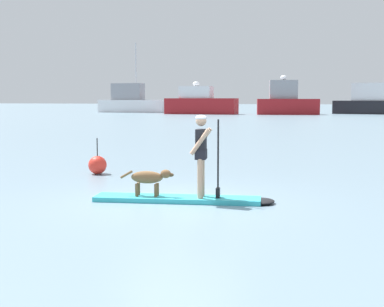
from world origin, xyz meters
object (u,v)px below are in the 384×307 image
(moored_boat_starboard, at_px, (200,103))
(moored_boat_center, at_px, (378,102))
(dog, at_px, (149,178))
(moored_boat_port, at_px, (131,102))
(paddleboard, at_px, (188,199))
(marker_buoy, at_px, (98,165))
(person_paddler, at_px, (202,150))
(moored_boat_far_starboard, at_px, (286,102))

(moored_boat_starboard, height_order, moored_boat_center, moored_boat_center)
(dog, xyz_separation_m, moored_boat_port, (-30.32, 66.24, 1.20))
(paddleboard, relative_size, moored_boat_center, 0.30)
(marker_buoy, bearing_deg, moored_boat_port, 113.51)
(paddleboard, height_order, person_paddler, person_paddler)
(paddleboard, bearing_deg, moored_boat_port, 115.22)
(person_paddler, bearing_deg, dog, -169.76)
(moored_boat_port, bearing_deg, person_paddler, -64.57)
(dog, bearing_deg, moored_boat_port, 114.60)
(dog, relative_size, moored_boat_starboard, 0.11)
(person_paddler, bearing_deg, moored_boat_center, 86.16)
(moored_boat_starboard, bearing_deg, marker_buoy, -75.70)
(moored_boat_starboard, distance_m, marker_buoy, 59.87)
(moored_boat_port, relative_size, moored_boat_center, 0.88)
(person_paddler, height_order, dog, person_paddler)
(paddleboard, relative_size, marker_buoy, 3.71)
(moored_boat_far_starboard, bearing_deg, moored_boat_port, 171.92)
(person_paddler, height_order, moored_boat_port, moored_boat_port)
(paddleboard, height_order, moored_boat_far_starboard, moored_boat_far_starboard)
(paddleboard, xyz_separation_m, moored_boat_port, (-31.13, 66.10, 1.63))
(marker_buoy, bearing_deg, moored_boat_center, 82.53)
(moored_boat_center, bearing_deg, moored_boat_port, -175.73)
(moored_boat_port, relative_size, moored_boat_starboard, 1.12)
(moored_boat_port, relative_size, moored_boat_far_starboard, 1.30)
(moored_boat_starboard, xyz_separation_m, marker_buoy, (14.78, -58.00, -1.24))
(paddleboard, distance_m, moored_boat_starboard, 63.86)
(paddleboard, distance_m, marker_buoy, 4.84)
(person_paddler, relative_size, moored_boat_port, 0.15)
(dog, bearing_deg, marker_buoy, 131.96)
(dog, height_order, moored_boat_center, moored_boat_center)
(dog, height_order, moored_boat_port, moored_boat_port)
(moored_boat_starboard, bearing_deg, dog, -73.88)
(moored_boat_far_starboard, distance_m, moored_boat_center, 13.25)
(dog, bearing_deg, person_paddler, 10.24)
(marker_buoy, bearing_deg, person_paddler, -37.35)
(marker_buoy, bearing_deg, paddleboard, -39.81)
(person_paddler, distance_m, moored_boat_port, 73.14)
(moored_boat_starboard, xyz_separation_m, moored_boat_center, (23.40, 7.69, 0.10))
(moored_boat_port, bearing_deg, moored_boat_far_starboard, -8.08)
(person_paddler, xyz_separation_m, moored_boat_port, (-31.40, 66.05, 0.60))
(dog, bearing_deg, moored_boat_starboard, 106.12)
(dog, bearing_deg, paddleboard, 10.24)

